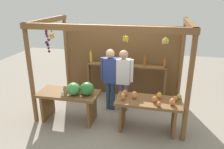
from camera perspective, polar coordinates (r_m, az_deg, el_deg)
The scene contains 7 objects.
ground_plane at distance 5.80m, azimuth 0.42°, elevation -8.91°, with size 12.00×12.00×0.00m, color gray.
market_stall at distance 5.72m, azimuth 1.36°, elevation 4.97°, with size 3.42×2.02×2.27m.
fruit_counter_left at distance 5.11m, azimuth -10.12°, elevation -5.52°, with size 1.39×0.64×1.00m.
fruit_counter_right at distance 4.82m, azimuth 9.37°, elevation -8.24°, with size 1.39×0.64×0.87m.
bottle_shelf_unit at distance 6.10m, azimuth 3.51°, elevation 0.64°, with size 2.19×0.22×1.35m.
vendor_man at distance 5.42m, azimuth -0.42°, elevation -0.02°, with size 0.48×0.21×1.59m.
vendor_woman at distance 5.36m, azimuth 2.94°, elevation -0.31°, with size 0.48×0.21×1.58m.
Camera 1 is at (1.07, -4.97, 2.79)m, focal length 35.31 mm.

